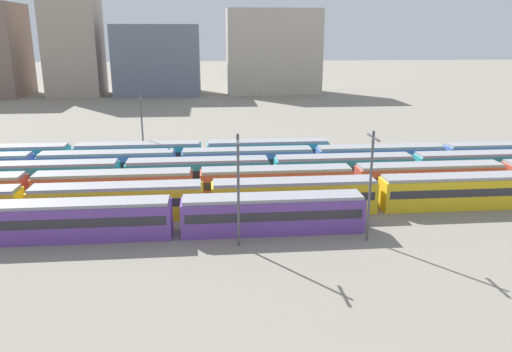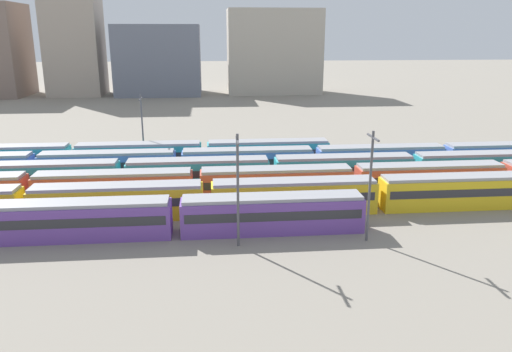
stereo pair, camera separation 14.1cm
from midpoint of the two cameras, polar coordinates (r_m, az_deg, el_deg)
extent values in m
plane|color=gray|center=(65.43, -23.61, -2.32)|extent=(600.00, 600.00, 0.00)
cube|color=#6B429E|center=(50.88, -19.74, -4.94)|extent=(18.00, 3.00, 3.40)
cube|color=#2D2D33|center=(50.74, -19.79, -4.51)|extent=(17.20, 3.06, 0.90)
cube|color=#939399|center=(50.27, -19.94, -2.94)|extent=(17.60, 2.70, 0.35)
cube|color=#6B429E|center=(49.59, 1.96, -4.50)|extent=(18.00, 3.00, 3.40)
cube|color=#2D2D33|center=(49.45, 1.97, -4.06)|extent=(17.20, 3.06, 0.90)
cube|color=#939399|center=(48.97, 1.98, -2.45)|extent=(17.60, 2.70, 0.35)
cube|color=yellow|center=(55.01, -15.42, -2.99)|extent=(18.00, 3.00, 3.40)
cube|color=#2D2D33|center=(54.88, -15.45, -2.59)|extent=(17.20, 3.06, 0.90)
cube|color=#939399|center=(54.44, -15.56, -1.13)|extent=(17.60, 2.70, 0.35)
cube|color=yellow|center=(54.87, 4.41, -2.49)|extent=(18.00, 3.00, 3.40)
cube|color=#2D2D33|center=(54.74, 4.42, -2.08)|extent=(17.20, 3.06, 0.90)
cube|color=#939399|center=(54.31, 4.45, -0.61)|extent=(17.60, 2.70, 0.35)
cube|color=yellow|center=(60.91, 22.23, -1.78)|extent=(18.00, 3.00, 3.40)
cube|color=#2D2D33|center=(60.80, 22.27, -1.42)|extent=(17.20, 3.06, 0.90)
cube|color=#939399|center=(60.41, 22.41, -0.09)|extent=(17.60, 2.70, 0.35)
cube|color=#BC4C38|center=(60.10, -15.79, -1.41)|extent=(18.00, 3.00, 3.40)
cube|color=#2D2D33|center=(59.99, -15.82, -1.03)|extent=(17.20, 3.06, 0.90)
cube|color=#939399|center=(59.59, -15.92, 0.31)|extent=(17.60, 2.70, 0.35)
cube|color=#BC4C38|center=(59.58, 2.38, -0.95)|extent=(18.00, 3.00, 3.40)
cube|color=#2D2D33|center=(59.46, 2.38, -0.57)|extent=(17.20, 3.06, 0.90)
cube|color=#939399|center=(59.06, 2.40, 0.79)|extent=(17.60, 2.70, 0.35)
cube|color=#BC4C38|center=(64.82, 19.17, -0.44)|extent=(18.00, 3.00, 3.40)
cube|color=#2D2D33|center=(64.71, 19.21, -0.09)|extent=(17.20, 3.06, 0.90)
cube|color=#939399|center=(64.34, 19.33, 1.16)|extent=(17.60, 2.70, 0.35)
cube|color=teal|center=(67.23, -22.86, -0.24)|extent=(18.00, 3.00, 3.40)
cube|color=#2D2D33|center=(67.13, -22.89, 0.09)|extent=(17.20, 3.06, 0.90)
cube|color=#939399|center=(66.77, -23.03, 1.30)|extent=(17.60, 2.70, 0.35)
cube|color=teal|center=(64.07, -6.54, 0.18)|extent=(18.00, 3.00, 3.40)
cube|color=#2D2D33|center=(63.96, -6.55, 0.53)|extent=(17.20, 3.06, 0.90)
cube|color=#939399|center=(63.59, -6.59, 1.81)|extent=(17.60, 2.70, 0.35)
cube|color=teal|center=(66.37, 10.00, 0.60)|extent=(18.00, 3.00, 3.40)
cube|color=#2D2D33|center=(66.26, 10.01, 0.94)|extent=(17.20, 3.06, 0.90)
cube|color=#939399|center=(65.90, 10.07, 2.17)|extent=(17.60, 2.70, 0.35)
cube|color=teal|center=(73.61, 24.34, 0.92)|extent=(18.00, 3.00, 3.40)
cube|color=#2D2D33|center=(73.52, 24.38, 1.23)|extent=(17.20, 3.06, 0.90)
cube|color=#939399|center=(73.19, 24.51, 2.34)|extent=(17.60, 2.70, 0.35)
cube|color=#4C70BC|center=(70.42, -16.44, 1.07)|extent=(18.00, 3.00, 3.40)
cube|color=#2D2D33|center=(70.33, -16.47, 1.39)|extent=(17.20, 3.06, 0.90)
cube|color=#939399|center=(69.99, -16.56, 2.55)|extent=(17.60, 2.70, 0.35)
cube|color=#4C70BC|center=(69.27, -0.92, 1.49)|extent=(18.00, 3.00, 3.40)
cube|color=#2D2D33|center=(69.17, -0.92, 1.82)|extent=(17.20, 3.06, 0.90)
cube|color=#939399|center=(68.82, -0.93, 3.01)|extent=(17.60, 2.70, 0.35)
cube|color=#4C70BC|center=(73.15, 14.01, 1.80)|extent=(18.00, 3.00, 3.40)
cube|color=#2D2D33|center=(73.05, 14.03, 2.11)|extent=(17.20, 3.06, 0.90)
cube|color=#939399|center=(72.73, 14.11, 3.23)|extent=(17.60, 2.70, 0.35)
cube|color=#4C70BC|center=(81.35, 26.69, 1.96)|extent=(18.00, 3.00, 3.40)
cube|color=#2D2D33|center=(81.26, 26.73, 2.24)|extent=(17.20, 3.06, 0.90)
cube|color=#939399|center=(80.97, 26.86, 3.25)|extent=(17.60, 2.70, 0.35)
cube|color=teal|center=(79.64, -26.70, 1.69)|extent=(18.00, 3.00, 3.40)
cube|color=#2D2D33|center=(79.56, -26.74, 1.97)|extent=(17.20, 3.06, 0.90)
cube|color=#939399|center=(79.26, -26.87, 3.00)|extent=(17.60, 2.70, 0.35)
cube|color=teal|center=(74.82, -13.11, 2.17)|extent=(18.00, 3.00, 3.40)
cube|color=#2D2D33|center=(74.73, -13.13, 2.48)|extent=(17.20, 3.06, 0.90)
cube|color=#939399|center=(74.41, -13.20, 3.57)|extent=(17.60, 2.70, 0.35)
cube|color=teal|center=(74.62, 1.43, 2.56)|extent=(18.00, 3.00, 3.40)
cube|color=#2D2D33|center=(74.53, 1.43, 2.86)|extent=(17.20, 3.06, 0.90)
cube|color=#939399|center=(74.21, 1.44, 3.96)|extent=(17.60, 2.70, 0.35)
cylinder|color=#4C4C51|center=(45.07, -1.99, -1.78)|extent=(0.24, 0.24, 10.61)
cube|color=#47474C|center=(43.86, -2.05, 4.08)|extent=(0.16, 3.20, 0.16)
cylinder|color=#4C4C51|center=(76.77, -12.77, 5.19)|extent=(0.24, 0.24, 10.33)
cube|color=#47474C|center=(76.07, -12.98, 8.57)|extent=(0.16, 3.20, 0.16)
cylinder|color=#4C4C51|center=(47.43, 12.94, -1.27)|extent=(0.24, 0.24, 10.62)
cube|color=#47474C|center=(46.28, 13.30, 4.31)|extent=(0.16, 3.20, 0.16)
cube|color=#A89989|center=(169.53, -20.11, 15.23)|extent=(16.24, 14.78, 38.92)
cube|color=slate|center=(165.43, -11.01, 12.87)|extent=(26.22, 19.88, 21.57)
cube|color=#B2A899|center=(165.97, 2.06, 13.99)|extent=(29.63, 15.52, 26.38)
camera|label=1|loc=(0.07, -89.93, 0.02)|focal=35.04mm
camera|label=2|loc=(0.07, 90.07, -0.02)|focal=35.04mm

